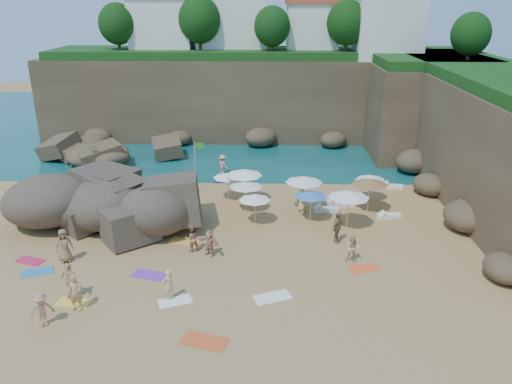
{
  "coord_description": "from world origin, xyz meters",
  "views": [
    {
      "loc": [
        2.78,
        -26.5,
        13.44
      ],
      "look_at": [
        2.0,
        3.0,
        2.0
      ],
      "focal_mm": 35.0,
      "sensor_mm": 36.0,
      "label": 1
    }
  ],
  "objects_px": {
    "lounger_0": "(326,210)",
    "person_stand_5": "(108,172)",
    "person_stand_4": "(302,200)",
    "person_stand_3": "(337,227)",
    "person_stand_1": "(192,238)",
    "flag_pole": "(197,160)",
    "parasol_2": "(304,180)",
    "parasol_0": "(228,175)",
    "person_stand_6": "(168,285)",
    "parasol_1": "(244,172)",
    "rock_outcrop": "(116,221)",
    "person_stand_2": "(223,165)"
  },
  "relations": [
    {
      "from": "parasol_0",
      "to": "person_stand_1",
      "type": "height_order",
      "value": "parasol_0"
    },
    {
      "from": "rock_outcrop",
      "to": "person_stand_3",
      "type": "relative_size",
      "value": 4.38
    },
    {
      "from": "lounger_0",
      "to": "person_stand_5",
      "type": "xyz_separation_m",
      "value": [
        -16.44,
        5.18,
        0.76
      ]
    },
    {
      "from": "rock_outcrop",
      "to": "lounger_0",
      "type": "height_order",
      "value": "rock_outcrop"
    },
    {
      "from": "parasol_0",
      "to": "parasol_1",
      "type": "distance_m",
      "value": 1.4
    },
    {
      "from": "lounger_0",
      "to": "parasol_0",
      "type": "bearing_deg",
      "value": 160.14
    },
    {
      "from": "person_stand_1",
      "to": "person_stand_2",
      "type": "xyz_separation_m",
      "value": [
        0.57,
        13.37,
        0.02
      ]
    },
    {
      "from": "person_stand_4",
      "to": "person_stand_1",
      "type": "bearing_deg",
      "value": -115.43
    },
    {
      "from": "parasol_0",
      "to": "person_stand_4",
      "type": "distance_m",
      "value": 5.61
    },
    {
      "from": "rock_outcrop",
      "to": "person_stand_4",
      "type": "relative_size",
      "value": 5.38
    },
    {
      "from": "parasol_1",
      "to": "person_stand_5",
      "type": "relative_size",
      "value": 1.46
    },
    {
      "from": "person_stand_2",
      "to": "parasol_0",
      "type": "bearing_deg",
      "value": 139.07
    },
    {
      "from": "rock_outcrop",
      "to": "parasol_0",
      "type": "relative_size",
      "value": 4.01
    },
    {
      "from": "person_stand_3",
      "to": "parasol_1",
      "type": "bearing_deg",
      "value": 76.49
    },
    {
      "from": "lounger_0",
      "to": "person_stand_4",
      "type": "xyz_separation_m",
      "value": [
        -1.69,
        0.02,
        0.64
      ]
    },
    {
      "from": "lounger_0",
      "to": "person_stand_4",
      "type": "relative_size",
      "value": 1.08
    },
    {
      "from": "lounger_0",
      "to": "person_stand_3",
      "type": "xyz_separation_m",
      "value": [
        0.13,
        -4.57,
        0.82
      ]
    },
    {
      "from": "person_stand_6",
      "to": "parasol_1",
      "type": "bearing_deg",
      "value": -153.61
    },
    {
      "from": "person_stand_1",
      "to": "person_stand_3",
      "type": "bearing_deg",
      "value": 163.3
    },
    {
      "from": "person_stand_5",
      "to": "flag_pole",
      "type": "bearing_deg",
      "value": -31.37
    },
    {
      "from": "person_stand_6",
      "to": "person_stand_2",
      "type": "bearing_deg",
      "value": -142.91
    },
    {
      "from": "person_stand_1",
      "to": "parasol_0",
      "type": "bearing_deg",
      "value": -126.02
    },
    {
      "from": "person_stand_3",
      "to": "person_stand_2",
      "type": "bearing_deg",
      "value": 65.69
    },
    {
      "from": "person_stand_1",
      "to": "parasol_1",
      "type": "bearing_deg",
      "value": -135.35
    },
    {
      "from": "lounger_0",
      "to": "person_stand_5",
      "type": "height_order",
      "value": "person_stand_5"
    },
    {
      "from": "flag_pole",
      "to": "person_stand_4",
      "type": "distance_m",
      "value": 8.51
    },
    {
      "from": "person_stand_3",
      "to": "person_stand_4",
      "type": "bearing_deg",
      "value": 54.35
    },
    {
      "from": "parasol_0",
      "to": "person_stand_3",
      "type": "xyz_separation_m",
      "value": [
        6.94,
        -6.63,
        -0.85
      ]
    },
    {
      "from": "person_stand_3",
      "to": "person_stand_6",
      "type": "xyz_separation_m",
      "value": [
        -8.77,
        -6.29,
        -0.15
      ]
    },
    {
      "from": "parasol_0",
      "to": "person_stand_2",
      "type": "height_order",
      "value": "parasol_0"
    },
    {
      "from": "flag_pole",
      "to": "person_stand_5",
      "type": "bearing_deg",
      "value": 167.75
    },
    {
      "from": "person_stand_3",
      "to": "person_stand_1",
      "type": "bearing_deg",
      "value": 131.86
    },
    {
      "from": "person_stand_5",
      "to": "person_stand_2",
      "type": "bearing_deg",
      "value": -4.62
    },
    {
      "from": "parasol_1",
      "to": "person_stand_4",
      "type": "xyz_separation_m",
      "value": [
        3.94,
        -1.43,
        -1.47
      ]
    },
    {
      "from": "person_stand_1",
      "to": "person_stand_5",
      "type": "height_order",
      "value": "person_stand_5"
    },
    {
      "from": "flag_pole",
      "to": "lounger_0",
      "type": "distance_m",
      "value": 10.17
    },
    {
      "from": "person_stand_2",
      "to": "person_stand_4",
      "type": "height_order",
      "value": "person_stand_2"
    },
    {
      "from": "person_stand_4",
      "to": "person_stand_6",
      "type": "bearing_deg",
      "value": -100.18
    },
    {
      "from": "parasol_1",
      "to": "lounger_0",
      "type": "xyz_separation_m",
      "value": [
        5.63,
        -1.44,
        -2.11
      ]
    },
    {
      "from": "rock_outcrop",
      "to": "person_stand_5",
      "type": "height_order",
      "value": "person_stand_5"
    },
    {
      "from": "parasol_1",
      "to": "parasol_2",
      "type": "bearing_deg",
      "value": -16.19
    },
    {
      "from": "parasol_0",
      "to": "person_stand_4",
      "type": "height_order",
      "value": "parasol_0"
    },
    {
      "from": "parasol_0",
      "to": "person_stand_3",
      "type": "distance_m",
      "value": 9.63
    },
    {
      "from": "rock_outcrop",
      "to": "person_stand_3",
      "type": "distance_m",
      "value": 14.21
    },
    {
      "from": "flag_pole",
      "to": "lounger_0",
      "type": "height_order",
      "value": "flag_pole"
    },
    {
      "from": "flag_pole",
      "to": "person_stand_3",
      "type": "bearing_deg",
      "value": -41.21
    },
    {
      "from": "parasol_0",
      "to": "parasol_2",
      "type": "distance_m",
      "value": 5.56
    },
    {
      "from": "parasol_2",
      "to": "person_stand_5",
      "type": "bearing_deg",
      "value": 161.69
    },
    {
      "from": "rock_outcrop",
      "to": "person_stand_3",
      "type": "bearing_deg",
      "value": -10.73
    },
    {
      "from": "lounger_0",
      "to": "person_stand_1",
      "type": "distance_m",
      "value": 10.17
    }
  ]
}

